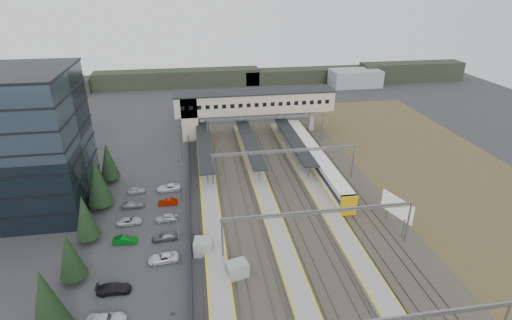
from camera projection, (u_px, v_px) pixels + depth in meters
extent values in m
plane|color=#2B2B2D|center=(231.00, 228.00, 65.00)|extent=(220.00, 220.00, 0.00)
cube|color=#3B4A59|center=(4.00, 146.00, 65.55)|extent=(24.00, 18.00, 24.00)
cube|color=black|center=(17.00, 191.00, 69.14)|extent=(24.30, 18.30, 0.25)
cube|color=black|center=(12.00, 174.00, 67.71)|extent=(24.30, 18.30, 0.25)
cube|color=black|center=(7.00, 155.00, 66.27)|extent=(24.30, 18.30, 0.25)
cube|color=black|center=(1.00, 136.00, 64.83)|extent=(24.30, 18.30, 0.25)
cone|color=black|center=(47.00, 301.00, 43.56)|extent=(4.26, 4.26, 8.20)
cylinder|color=black|center=(75.00, 277.00, 53.51)|extent=(0.44, 0.44, 1.20)
cone|color=black|center=(69.00, 254.00, 51.92)|extent=(3.54, 3.54, 6.80)
cylinder|color=black|center=(89.00, 238.00, 61.58)|extent=(0.44, 0.44, 1.20)
cone|color=black|center=(85.00, 216.00, 59.95)|extent=(3.64, 3.64, 7.00)
cylinder|color=black|center=(102.00, 204.00, 70.55)|extent=(0.44, 0.44, 1.20)
cone|color=black|center=(97.00, 181.00, 68.60)|extent=(4.42, 4.42, 8.50)
cylinder|color=black|center=(111.00, 179.00, 79.51)|extent=(0.44, 0.44, 1.20)
cone|color=black|center=(108.00, 161.00, 77.84)|extent=(3.74, 3.74, 7.20)
imported|color=silver|center=(106.00, 320.00, 46.75)|extent=(4.74, 2.38, 1.29)
imported|color=black|center=(114.00, 289.00, 51.51)|extent=(4.40, 1.83, 1.27)
imported|color=#055611|center=(125.00, 240.00, 61.03)|extent=(3.73, 1.54, 1.20)
imported|color=#B3B3B3|center=(129.00, 221.00, 65.79)|extent=(4.17, 2.07, 1.13)
imported|color=slate|center=(133.00, 205.00, 70.54)|extent=(3.97, 1.69, 1.14)
imported|color=#9B9C9F|center=(136.00, 190.00, 75.30)|extent=(3.37, 1.46, 1.13)
imported|color=silver|center=(163.00, 258.00, 57.14)|extent=(4.46, 2.33, 1.20)
imported|color=#4A4B4F|center=(165.00, 236.00, 61.90)|extent=(4.20, 2.02, 1.18)
imported|color=#A2A2A6|center=(166.00, 218.00, 66.63)|extent=(3.81, 1.61, 1.29)
imported|color=#851100|center=(168.00, 202.00, 71.41)|extent=(3.48, 1.27, 1.14)
imported|color=silver|center=(169.00, 188.00, 76.14)|extent=(4.63, 2.45, 1.24)
cube|color=black|center=(173.00, 314.00, 38.08)|extent=(0.50, 0.25, 0.15)
cylinder|color=slate|center=(179.00, 242.00, 55.00)|extent=(0.16, 0.16, 8.00)
cube|color=black|center=(176.00, 217.00, 53.32)|extent=(0.50, 0.25, 0.15)
cylinder|color=slate|center=(180.00, 182.00, 71.14)|extent=(0.16, 0.16, 8.00)
cube|color=black|center=(179.00, 161.00, 69.46)|extent=(0.50, 0.25, 0.15)
cylinder|color=slate|center=(181.00, 144.00, 87.28)|extent=(0.16, 0.16, 8.00)
cube|color=black|center=(180.00, 126.00, 85.60)|extent=(0.50, 0.25, 0.15)
cube|color=#26282B|center=(190.00, 210.00, 68.13)|extent=(0.08, 90.00, 2.00)
cube|color=gray|center=(237.00, 270.00, 53.98)|extent=(3.27, 2.74, 2.36)
cube|color=gray|center=(204.00, 247.00, 58.47)|extent=(3.05, 2.69, 2.46)
cube|color=#3B372D|center=(295.00, 206.00, 71.17)|extent=(34.00, 90.00, 0.20)
cube|color=#59544C|center=(224.00, 211.00, 69.26)|extent=(0.08, 90.00, 0.14)
cube|color=#59544C|center=(232.00, 210.00, 69.47)|extent=(0.08, 90.00, 0.14)
cube|color=#59544C|center=(247.00, 209.00, 69.84)|extent=(0.08, 90.00, 0.14)
cube|color=#59544C|center=(255.00, 208.00, 70.04)|extent=(0.08, 90.00, 0.14)
cube|color=#59544C|center=(280.00, 206.00, 70.70)|extent=(0.08, 90.00, 0.14)
cube|color=#59544C|center=(288.00, 205.00, 70.91)|extent=(0.08, 90.00, 0.14)
cube|color=#59544C|center=(302.00, 204.00, 71.28)|extent=(0.08, 90.00, 0.14)
cube|color=#59544C|center=(310.00, 203.00, 71.48)|extent=(0.08, 90.00, 0.14)
cube|color=#59544C|center=(334.00, 201.00, 72.14)|extent=(0.08, 90.00, 0.14)
cube|color=#59544C|center=(342.00, 201.00, 72.35)|extent=(0.08, 90.00, 0.14)
cube|color=#59544C|center=(355.00, 200.00, 72.71)|extent=(0.08, 90.00, 0.14)
cube|color=#59544C|center=(363.00, 199.00, 72.92)|extent=(0.08, 90.00, 0.14)
cube|color=gray|center=(211.00, 211.00, 68.86)|extent=(3.20, 82.00, 0.90)
cube|color=gold|center=(202.00, 209.00, 68.46)|extent=(0.25, 82.00, 0.02)
cube|color=gold|center=(219.00, 208.00, 68.88)|extent=(0.25, 82.00, 0.02)
cube|color=gray|center=(268.00, 206.00, 70.30)|extent=(3.20, 82.00, 0.90)
cube|color=gold|center=(260.00, 205.00, 69.90)|extent=(0.25, 82.00, 0.02)
cube|color=gold|center=(276.00, 203.00, 70.32)|extent=(0.25, 82.00, 0.02)
cube|color=gray|center=(322.00, 202.00, 71.74)|extent=(3.20, 82.00, 0.90)
cube|color=gold|center=(315.00, 200.00, 71.34)|extent=(0.25, 82.00, 0.02)
cube|color=gold|center=(330.00, 199.00, 71.76)|extent=(0.25, 82.00, 0.02)
cube|color=black|center=(204.00, 144.00, 87.10)|extent=(3.00, 30.00, 0.25)
cube|color=slate|center=(205.00, 145.00, 87.16)|extent=(3.10, 30.00, 0.12)
cylinder|color=slate|center=(208.00, 177.00, 76.11)|extent=(0.20, 0.20, 3.10)
cylinder|color=slate|center=(206.00, 163.00, 81.94)|extent=(0.20, 0.20, 3.10)
cylinder|color=slate|center=(205.00, 151.00, 87.77)|extent=(0.20, 0.20, 3.10)
cylinder|color=slate|center=(204.00, 140.00, 93.60)|extent=(0.20, 0.20, 3.10)
cylinder|color=slate|center=(203.00, 130.00, 99.43)|extent=(0.20, 0.20, 3.10)
cube|color=black|center=(250.00, 141.00, 88.54)|extent=(3.00, 30.00, 0.25)
cube|color=slate|center=(250.00, 142.00, 88.60)|extent=(3.10, 30.00, 0.12)
cylinder|color=slate|center=(259.00, 174.00, 77.55)|extent=(0.20, 0.20, 3.10)
cylinder|color=slate|center=(254.00, 160.00, 83.38)|extent=(0.20, 0.20, 3.10)
cylinder|color=slate|center=(250.00, 148.00, 89.21)|extent=(0.20, 0.20, 3.10)
cylinder|color=slate|center=(246.00, 137.00, 95.04)|extent=(0.20, 0.20, 3.10)
cylinder|color=slate|center=(242.00, 128.00, 100.86)|extent=(0.20, 0.20, 3.10)
cube|color=black|center=(294.00, 139.00, 89.98)|extent=(3.00, 30.00, 0.25)
cube|color=slate|center=(294.00, 139.00, 90.04)|extent=(3.10, 30.00, 0.12)
cylinder|color=slate|center=(309.00, 170.00, 78.99)|extent=(0.20, 0.20, 3.10)
cylinder|color=slate|center=(301.00, 157.00, 84.82)|extent=(0.20, 0.20, 3.10)
cylinder|color=slate|center=(293.00, 145.00, 90.65)|extent=(0.20, 0.20, 3.10)
cylinder|color=slate|center=(287.00, 135.00, 96.48)|extent=(0.20, 0.20, 3.10)
cylinder|color=slate|center=(281.00, 126.00, 102.30)|extent=(0.20, 0.20, 3.10)
cube|color=#B6AB91|center=(255.00, 102.00, 100.61)|extent=(40.00, 6.00, 5.00)
cube|color=black|center=(255.00, 92.00, 99.54)|extent=(40.40, 6.40, 0.30)
cube|color=#B6AB91|center=(190.00, 117.00, 99.49)|extent=(4.00, 6.00, 11.00)
cube|color=black|center=(182.00, 108.00, 95.27)|extent=(1.00, 0.06, 1.00)
cube|color=black|center=(191.00, 108.00, 95.55)|extent=(1.00, 0.06, 1.00)
cube|color=black|center=(199.00, 108.00, 95.84)|extent=(1.00, 0.06, 1.00)
cube|color=black|center=(208.00, 107.00, 96.13)|extent=(1.00, 0.06, 1.00)
cube|color=black|center=(216.00, 107.00, 96.42)|extent=(1.00, 0.06, 1.00)
cube|color=black|center=(224.00, 106.00, 96.71)|extent=(1.00, 0.06, 1.00)
cube|color=black|center=(232.00, 106.00, 96.99)|extent=(1.00, 0.06, 1.00)
cube|color=black|center=(241.00, 106.00, 97.28)|extent=(1.00, 0.06, 1.00)
cube|color=black|center=(249.00, 105.00, 97.57)|extent=(1.00, 0.06, 1.00)
cube|color=black|center=(257.00, 105.00, 97.86)|extent=(1.00, 0.06, 1.00)
cube|color=black|center=(265.00, 105.00, 98.14)|extent=(1.00, 0.06, 1.00)
cube|color=black|center=(273.00, 104.00, 98.43)|extent=(1.00, 0.06, 1.00)
cube|color=black|center=(281.00, 104.00, 98.72)|extent=(1.00, 0.06, 1.00)
cube|color=black|center=(288.00, 103.00, 99.01)|extent=(1.00, 0.06, 1.00)
cube|color=black|center=(296.00, 103.00, 99.30)|extent=(1.00, 0.06, 1.00)
cube|color=black|center=(304.00, 103.00, 99.58)|extent=(1.00, 0.06, 1.00)
cube|color=black|center=(312.00, 102.00, 99.87)|extent=(1.00, 0.06, 1.00)
cube|color=black|center=(319.00, 102.00, 100.16)|extent=(1.00, 0.06, 1.00)
cube|color=black|center=(327.00, 102.00, 100.45)|extent=(1.00, 0.06, 1.00)
cube|color=gray|center=(196.00, 126.00, 100.75)|extent=(1.20, 1.60, 6.00)
cube|color=gray|center=(202.00, 125.00, 100.97)|extent=(1.20, 1.60, 6.00)
cube|color=gray|center=(241.00, 123.00, 102.41)|extent=(1.20, 1.60, 6.00)
cube|color=gray|center=(279.00, 121.00, 103.85)|extent=(1.20, 1.60, 6.00)
cube|color=gray|center=(311.00, 120.00, 105.07)|extent=(1.20, 1.60, 6.00)
cube|color=slate|center=(382.00, 320.00, 38.69)|extent=(28.40, 0.25, 0.35)
cylinder|color=slate|center=(222.00, 241.00, 56.07)|extent=(0.28, 0.28, 7.00)
cylinder|color=slate|center=(408.00, 223.00, 60.10)|extent=(0.28, 0.28, 7.00)
cube|color=slate|center=(320.00, 211.00, 56.62)|extent=(28.40, 0.25, 0.35)
cube|color=slate|center=(320.00, 213.00, 56.79)|extent=(28.40, 0.12, 0.12)
cylinder|color=slate|center=(213.00, 172.00, 75.80)|extent=(0.28, 0.28, 7.00)
cylinder|color=slate|center=(353.00, 162.00, 79.83)|extent=(0.28, 0.28, 7.00)
cube|color=slate|center=(285.00, 150.00, 76.35)|extent=(28.40, 0.25, 0.35)
cube|color=slate|center=(285.00, 152.00, 76.51)|extent=(28.40, 0.12, 0.12)
cylinder|color=slate|center=(208.00, 134.00, 93.73)|extent=(0.28, 0.28, 7.00)
cylinder|color=slate|center=(322.00, 128.00, 97.76)|extent=(0.28, 0.28, 7.00)
cube|color=slate|center=(266.00, 117.00, 94.28)|extent=(28.40, 0.25, 0.35)
cube|color=slate|center=(266.00, 119.00, 94.45)|extent=(28.40, 0.12, 0.12)
cube|color=silver|center=(330.00, 179.00, 76.07)|extent=(2.79, 19.35, 3.59)
cube|color=black|center=(330.00, 177.00, 75.91)|extent=(2.85, 18.75, 0.90)
cube|color=slate|center=(329.00, 186.00, 76.72)|extent=(2.39, 17.95, 0.50)
cube|color=silver|center=(302.00, 141.00, 93.96)|extent=(2.79, 19.35, 3.59)
cube|color=black|center=(303.00, 139.00, 93.79)|extent=(2.85, 18.75, 0.90)
cube|color=slate|center=(302.00, 147.00, 94.61)|extent=(2.39, 17.95, 0.50)
cube|color=#D0950A|center=(348.00, 205.00, 67.49)|extent=(2.81, 0.90, 3.59)
cylinder|color=slate|center=(403.00, 229.00, 61.83)|extent=(0.20, 0.20, 3.47)
cylinder|color=slate|center=(387.00, 210.00, 66.77)|extent=(0.20, 0.20, 3.47)
cube|color=silver|center=(397.00, 207.00, 63.35)|extent=(2.20, 6.21, 3.25)
cube|color=#493B26|center=(464.00, 192.00, 75.94)|extent=(34.00, 120.00, 0.06)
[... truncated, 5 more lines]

